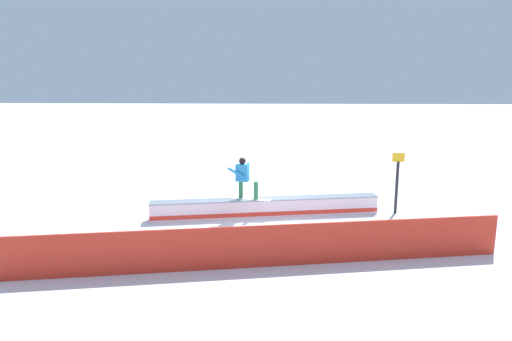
% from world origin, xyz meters
% --- Properties ---
extents(ground_plane, '(120.00, 120.00, 0.00)m').
position_xyz_m(ground_plane, '(0.00, 0.00, 0.00)').
color(ground_plane, white).
extents(grind_box, '(7.42, 1.80, 0.60)m').
position_xyz_m(grind_box, '(0.00, 0.00, 0.27)').
color(grind_box, white).
rests_on(grind_box, ground_plane).
extents(snowboarder, '(1.52, 0.59, 1.35)m').
position_xyz_m(snowboarder, '(0.71, 0.07, 1.33)').
color(snowboarder, silver).
rests_on(snowboarder, grind_box).
extents(safety_fence, '(11.91, 2.17, 1.04)m').
position_xyz_m(safety_fence, '(0.00, 4.10, 0.52)').
color(safety_fence, red).
rests_on(safety_fence, ground_plane).
extents(trail_marker, '(0.40, 0.10, 2.05)m').
position_xyz_m(trail_marker, '(-4.32, -0.52, 1.09)').
color(trail_marker, '#262628').
rests_on(trail_marker, ground_plane).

